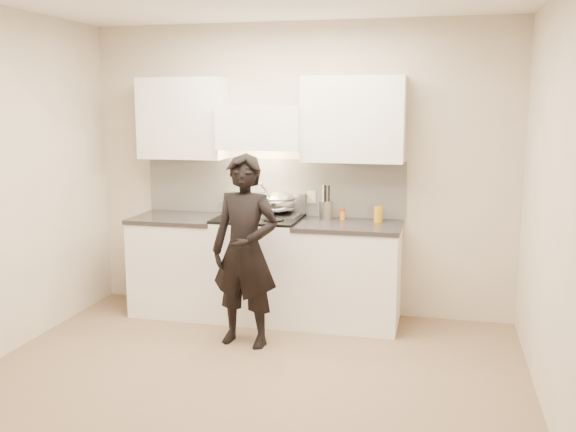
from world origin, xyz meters
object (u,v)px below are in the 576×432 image
Objects in this scene: wok at (277,202)px; utensil_crock at (326,209)px; stove at (259,267)px; counter_right at (348,274)px; person at (245,251)px.

wok is 1.56× the size of utensil_crock.
stove is 3.04× the size of utensil_crock.
stove is at bearing -165.21° from utensil_crock.
wok is at bearing 168.23° from counter_right.
stove is 0.82m from utensil_crock.
wok is 0.88m from person.
stove is at bearing 104.61° from person.
counter_right is 0.62m from utensil_crock.
utensil_crock is at bearing 1.51° from wok.
stove reaches higher than counter_right.
counter_right is 0.93m from wok.
person reaches higher than counter_right.
utensil_crock reaches higher than counter_right.
counter_right is at bearing -11.77° from wok.
utensil_crock is (0.46, 0.01, -0.05)m from wok.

